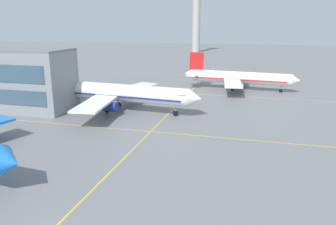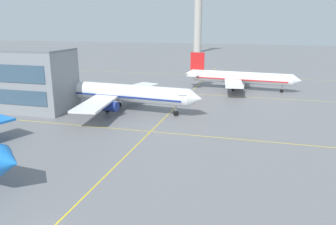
% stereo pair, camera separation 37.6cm
% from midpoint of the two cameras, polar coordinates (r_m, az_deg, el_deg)
% --- Properties ---
extents(airliner_second_row, '(39.51, 33.93, 12.28)m').
position_cam_midpoint_polar(airliner_second_row, '(78.27, -8.29, 3.37)').
color(airliner_second_row, white).
rests_on(airliner_second_row, ground).
extents(airliner_third_row, '(34.93, 30.01, 10.85)m').
position_cam_midpoint_polar(airliner_third_row, '(104.11, 12.20, 5.83)').
color(airliner_third_row, white).
rests_on(airliner_third_row, ground).
extents(taxiway_markings, '(141.22, 157.03, 0.01)m').
position_cam_midpoint_polar(taxiway_markings, '(79.71, 1.14, 0.65)').
color(taxiway_markings, yellow).
rests_on(taxiway_markings, ground).
extents(control_tower, '(8.82, 8.82, 43.85)m').
position_cam_midpoint_polar(control_tower, '(232.64, 5.19, 16.37)').
color(control_tower, '#ADA89E').
rests_on(control_tower, ground).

